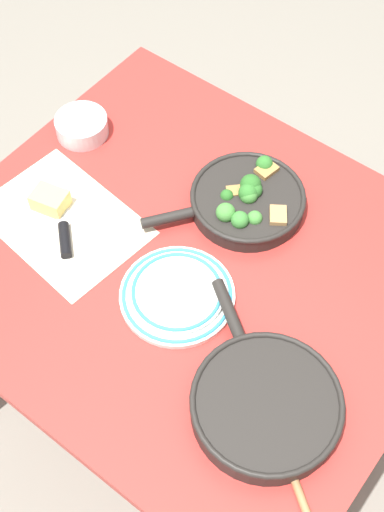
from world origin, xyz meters
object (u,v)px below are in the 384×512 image
object	(u,v)px
cheese_block	(50,200)
dinner_plate_stack	(177,294)
prep_bowl_steel	(82,126)
skillet_broccoli	(247,199)
wooden_spoon	(298,489)
grater_knife	(63,224)
skillet_eggs	(266,404)

from	to	relation	value
cheese_block	dinner_plate_stack	xyz separation A→B (m)	(-0.37, 0.01, -0.01)
cheese_block	prep_bowl_steel	world-z (taller)	prep_bowl_steel
skillet_broccoli	wooden_spoon	size ratio (longest dim) A/B	0.98
grater_knife	prep_bowl_steel	xyz separation A→B (m)	(0.16, -0.23, 0.01)
cheese_block	prep_bowl_steel	bearing A→B (deg)	-65.14
wooden_spoon	cheese_block	bearing A→B (deg)	21.94
cheese_block	dinner_plate_stack	distance (m)	0.37
skillet_broccoli	dinner_plate_stack	distance (m)	0.28
skillet_eggs	prep_bowl_steel	size ratio (longest dim) A/B	2.99
skillet_eggs	grater_knife	distance (m)	0.59
skillet_broccoli	prep_bowl_steel	xyz separation A→B (m)	(0.44, 0.06, -0.00)
skillet_broccoli	dinner_plate_stack	size ratio (longest dim) A/B	1.39
wooden_spoon	grater_knife	size ratio (longest dim) A/B	1.66
wooden_spoon	grater_knife	xyz separation A→B (m)	(0.71, -0.17, 0.00)
grater_knife	wooden_spoon	bearing A→B (deg)	-151.13
prep_bowl_steel	skillet_eggs	bearing A→B (deg)	157.16
grater_knife	cheese_block	distance (m)	0.07
skillet_eggs	wooden_spoon	distance (m)	0.16
skillet_broccoli	grater_knife	world-z (taller)	skillet_broccoli
wooden_spoon	dinner_plate_stack	distance (m)	0.44
prep_bowl_steel	dinner_plate_stack	bearing A→B (deg)	154.54
grater_knife	prep_bowl_steel	world-z (taller)	prep_bowl_steel
skillet_eggs	dinner_plate_stack	bearing A→B (deg)	16.22
wooden_spoon	prep_bowl_steel	distance (m)	0.95
skillet_eggs	dinner_plate_stack	xyz separation A→B (m)	(0.28, -0.09, -0.01)
skillet_broccoli	cheese_block	size ratio (longest dim) A/B	3.82
skillet_eggs	grater_knife	xyz separation A→B (m)	(0.58, -0.08, -0.02)
wooden_spoon	skillet_eggs	bearing A→B (deg)	1.92
cheese_block	prep_bowl_steel	size ratio (longest dim) A/B	0.69
dinner_plate_stack	prep_bowl_steel	world-z (taller)	prep_bowl_steel
skillet_broccoli	prep_bowl_steel	distance (m)	0.44
wooden_spoon	cheese_block	size ratio (longest dim) A/B	3.92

